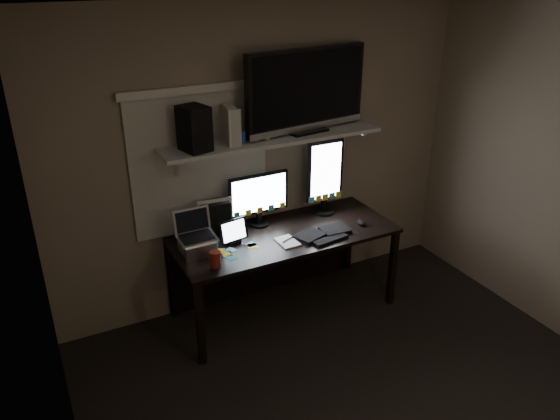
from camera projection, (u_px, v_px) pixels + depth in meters
ceiling at (429, 17)px, 2.49m from camera, size 3.60×3.60×0.00m
back_wall at (264, 158)px, 4.48m from camera, size 3.60×0.00×3.60m
left_wall at (60, 352)px, 2.28m from camera, size 0.00×3.60×3.60m
window_blinds at (201, 164)px, 4.22m from camera, size 1.10×0.02×1.10m
desk at (278, 246)px, 4.57m from camera, size 1.80×0.75×0.73m
wall_shelf at (273, 139)px, 4.24m from camera, size 1.80×0.35×0.03m
monitor_landscape at (259, 199)px, 4.44m from camera, size 0.52×0.06×0.46m
monitor_portrait at (325, 177)px, 4.61m from camera, size 0.33×0.07×0.66m
keyboard at (322, 233)px, 4.37m from camera, size 0.49×0.25×0.03m
mouse at (361, 223)px, 4.53m from camera, size 0.08×0.11×0.04m
notepad at (287, 242)px, 4.25m from camera, size 0.15×0.20×0.01m
tablet at (233, 232)px, 4.20m from camera, size 0.25×0.13×0.20m
file_sorter at (215, 217)px, 4.31m from camera, size 0.25×0.13×0.30m
laptop at (197, 234)px, 4.03m from camera, size 0.29×0.23×0.32m
cup at (215, 259)px, 3.90m from camera, size 0.09×0.09×0.12m
sticky_notes at (239, 251)px, 4.12m from camera, size 0.36×0.29×0.00m
tv at (307, 91)px, 4.24m from camera, size 1.11×0.34×0.66m
game_console at (230, 125)px, 4.05m from camera, size 0.11×0.24×0.28m
speaker at (194, 129)px, 3.88m from camera, size 0.22×0.25×0.32m
bottles at (253, 134)px, 4.10m from camera, size 0.20×0.07×0.13m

